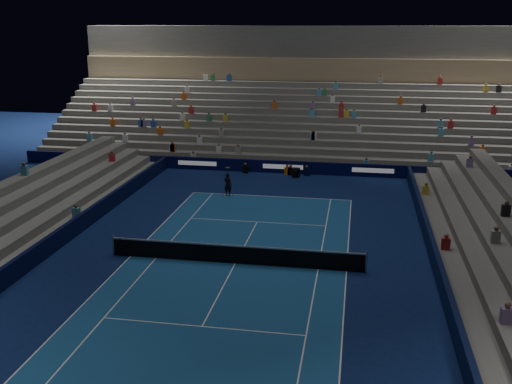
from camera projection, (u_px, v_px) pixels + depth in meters
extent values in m
plane|color=#0B1946|center=(235.00, 264.00, 29.28)|extent=(90.00, 90.00, 0.00)
cube|color=navy|center=(235.00, 263.00, 29.28)|extent=(10.97, 23.77, 0.01)
cube|color=#080932|center=(283.00, 167.00, 46.64)|extent=(44.00, 0.25, 1.00)
cube|color=#081133|center=(438.00, 268.00, 27.54)|extent=(0.25, 37.00, 1.00)
cube|color=black|center=(54.00, 242.00, 30.74)|extent=(0.25, 37.00, 1.00)
cube|color=#5F605B|center=(285.00, 167.00, 47.66)|extent=(44.00, 1.00, 0.50)
cube|color=#5F605B|center=(286.00, 161.00, 48.53)|extent=(44.00, 1.00, 1.00)
cube|color=#5F605B|center=(288.00, 156.00, 49.41)|extent=(44.00, 1.00, 1.50)
cube|color=#5F605B|center=(289.00, 150.00, 50.29)|extent=(44.00, 1.00, 2.00)
cube|color=#5F605B|center=(291.00, 145.00, 51.16)|extent=(44.00, 1.00, 2.50)
cube|color=#5F605B|center=(292.00, 140.00, 52.04)|extent=(44.00, 1.00, 3.00)
cube|color=#5F605B|center=(293.00, 135.00, 52.92)|extent=(44.00, 1.00, 3.50)
cube|color=#5F605B|center=(295.00, 131.00, 53.79)|extent=(44.00, 1.00, 4.00)
cube|color=#5F605B|center=(296.00, 126.00, 54.67)|extent=(44.00, 1.00, 4.50)
cube|color=#5F605B|center=(297.00, 122.00, 55.54)|extent=(44.00, 1.00, 5.00)
cube|color=#5F605B|center=(298.00, 117.00, 56.42)|extent=(44.00, 1.00, 5.50)
cube|color=#5F605B|center=(299.00, 113.00, 57.30)|extent=(44.00, 1.00, 6.00)
cube|color=#967F5D|center=(301.00, 70.00, 57.20)|extent=(44.00, 0.60, 2.20)
cube|color=#4E4F4C|center=(303.00, 42.00, 57.80)|extent=(44.00, 2.40, 3.00)
cube|color=#62625E|center=(455.00, 274.00, 27.47)|extent=(1.00, 37.00, 0.50)
cube|color=#62625E|center=(478.00, 270.00, 27.24)|extent=(1.00, 37.00, 1.00)
cube|color=#62625E|center=(501.00, 267.00, 27.00)|extent=(1.00, 37.00, 1.50)
cube|color=slate|center=(40.00, 246.00, 30.94)|extent=(1.00, 37.00, 0.50)
cube|color=slate|center=(22.00, 240.00, 31.04)|extent=(1.00, 37.00, 1.00)
cube|color=slate|center=(4.00, 234.00, 31.13)|extent=(1.00, 37.00, 1.50)
cylinder|color=#B2B2B7|center=(113.00, 245.00, 30.18)|extent=(0.10, 0.10, 1.10)
cylinder|color=#B2B2B7|center=(366.00, 262.00, 28.07)|extent=(0.10, 0.10, 1.10)
cube|color=black|center=(235.00, 255.00, 29.15)|extent=(12.80, 0.03, 0.90)
cube|color=white|center=(235.00, 246.00, 29.02)|extent=(12.80, 0.04, 0.08)
imported|color=black|center=(228.00, 184.00, 40.42)|extent=(0.68, 0.53, 1.64)
cube|color=black|center=(296.00, 173.00, 45.52)|extent=(0.58, 0.68, 0.68)
cylinder|color=black|center=(295.00, 172.00, 45.00)|extent=(0.20, 0.37, 0.16)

